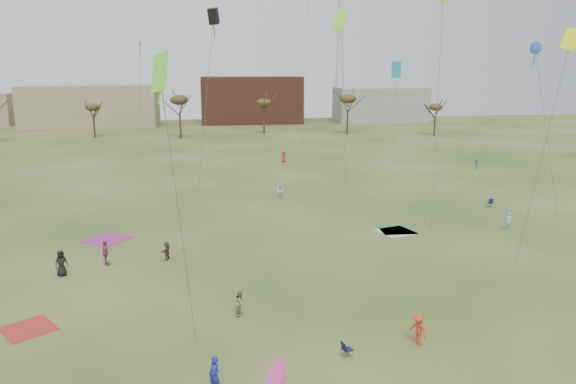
{
  "coord_description": "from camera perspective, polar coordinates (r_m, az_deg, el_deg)",
  "views": [
    {
      "loc": [
        -5.57,
        -28.16,
        14.83
      ],
      "look_at": [
        0.0,
        12.0,
        5.5
      ],
      "focal_mm": 34.36,
      "sensor_mm": 36.0,
      "label": 1
    }
  ],
  "objects": [
    {
      "name": "flyer_mid_b",
      "position": [
        31.51,
        13.29,
        -13.67
      ],
      "size": [
        1.11,
        1.33,
        1.79
      ],
      "primitive_type": "imported",
      "rotation": [
        0.0,
        0.0,
        5.17
      ],
      "color": "red",
      "rests_on": "ground"
    },
    {
      "name": "flyer_far_c",
      "position": [
        85.27,
        18.87,
        2.74
      ],
      "size": [
        0.84,
        1.06,
        1.45
      ],
      "primitive_type": "imported",
      "rotation": [
        0.0,
        0.0,
        4.35
      ],
      "color": "navy",
      "rests_on": "ground"
    },
    {
      "name": "blanket_olive",
      "position": [
        51.96,
        11.19,
        -3.87
      ],
      "size": [
        3.19,
        3.19,
        0.03
      ],
      "primitive_type": "cube",
      "rotation": [
        0.0,
        0.0,
        3.12
      ],
      "color": "#31864F",
      "rests_on": "ground"
    },
    {
      "name": "camp_chair_center",
      "position": [
        30.02,
        6.13,
        -16.16
      ],
      "size": [
        0.66,
        0.63,
        0.87
      ],
      "rotation": [
        0.0,
        0.0,
        1.85
      ],
      "color": "#131836",
      "rests_on": "ground"
    },
    {
      "name": "spectator_fore_c",
      "position": [
        44.2,
        -12.44,
        -5.96
      ],
      "size": [
        0.91,
        1.41,
        1.46
      ],
      "primitive_type": "imported",
      "rotation": [
        0.0,
        0.0,
        4.32
      ],
      "color": "brown",
      "rests_on": "ground"
    },
    {
      "name": "flyer_far_b",
      "position": [
        86.49,
        -0.46,
        3.66
      ],
      "size": [
        0.98,
        0.97,
        1.71
      ],
      "primitive_type": "imported",
      "rotation": [
        0.0,
        0.0,
        0.75
      ],
      "color": "red",
      "rests_on": "ground"
    },
    {
      "name": "camp_chair_right",
      "position": [
        62.87,
        20.17,
        -1.25
      ],
      "size": [
        0.74,
        0.73,
        0.87
      ],
      "rotation": [
        0.0,
        0.0,
        5.39
      ],
      "color": "#141438",
      "rests_on": "ground"
    },
    {
      "name": "kites_aloft",
      "position": [
        59.29,
        -1.69,
        17.3
      ],
      "size": [
        58.24,
        68.31,
        25.38
      ],
      "color": "red",
      "rests_on": "ground"
    },
    {
      "name": "blanket_cream",
      "position": [
        51.39,
        11.13,
        -4.06
      ],
      "size": [
        3.71,
        3.71,
        0.03
      ],
      "primitive_type": "cube",
      "rotation": [
        0.0,
        0.0,
        1.87
      ],
      "color": "silver",
      "rests_on": "ground"
    },
    {
      "name": "flyer_mid_c",
      "position": [
        54.8,
        21.86,
        -2.81
      ],
      "size": [
        0.71,
        0.61,
        1.64
      ],
      "primitive_type": "imported",
      "rotation": [
        0.0,
        0.0,
        2.7
      ],
      "color": "#81D1D8",
      "rests_on": "ground"
    },
    {
      "name": "building_brick",
      "position": [
        148.8,
        -3.86,
        9.53
      ],
      "size": [
        26.0,
        16.0,
        12.0
      ],
      "primitive_type": "cube",
      "color": "brown",
      "rests_on": "ground"
    },
    {
      "name": "ground",
      "position": [
        32.31,
        3.02,
        -14.38
      ],
      "size": [
        260.0,
        260.0,
        0.0
      ],
      "primitive_type": "plane",
      "color": "#2B4C18",
      "rests_on": "ground"
    },
    {
      "name": "radio_tower",
      "position": [
        157.29,
        5.35,
        14.5
      ],
      "size": [
        1.51,
        1.72,
        41.0
      ],
      "color": "#9EA3A8",
      "rests_on": "ground"
    },
    {
      "name": "spectator_mid_d",
      "position": [
        44.21,
        -18.36,
        -5.99
      ],
      "size": [
        0.78,
        1.23,
        1.94
      ],
      "primitive_type": "imported",
      "rotation": [
        0.0,
        0.0,
        1.87
      ],
      "color": "#9F4276",
      "rests_on": "ground"
    },
    {
      "name": "flyer_mid_a",
      "position": [
        43.14,
        -22.42,
        -6.82
      ],
      "size": [
        1.11,
        1.03,
        1.91
      ],
      "primitive_type": "imported",
      "rotation": [
        0.0,
        0.0,
        0.62
      ],
      "color": "black",
      "rests_on": "ground"
    },
    {
      "name": "building_tan",
      "position": [
        146.48,
        -19.69,
        8.37
      ],
      "size": [
        32.0,
        14.0,
        10.0
      ],
      "primitive_type": "cube",
      "color": "#937F60",
      "rests_on": "ground"
    },
    {
      "name": "tree_line",
      "position": [
        107.59,
        -6.5,
        8.75
      ],
      "size": [
        117.44,
        49.32,
        8.91
      ],
      "color": "#3A2B1E",
      "rests_on": "ground"
    },
    {
      "name": "building_grey",
      "position": [
        153.44,
        9.51,
        8.93
      ],
      "size": [
        24.0,
        12.0,
        9.0
      ],
      "primitive_type": "cube",
      "color": "gray",
      "rests_on": "ground"
    },
    {
      "name": "spectator_fore_b",
      "position": [
        34.18,
        -4.93,
        -11.32
      ],
      "size": [
        0.86,
        0.96,
        1.61
      ],
      "primitive_type": "imported",
      "rotation": [
        0.0,
        0.0,
        1.18
      ],
      "color": "#988E61",
      "rests_on": "ground"
    },
    {
      "name": "flyer_near_right",
      "position": [
        26.97,
        -7.61,
        -18.25
      ],
      "size": [
        0.76,
        0.78,
        1.81
      ],
      "primitive_type": "imported",
      "rotation": [
        0.0,
        0.0,
        5.41
      ],
      "color": "navy",
      "rests_on": "ground"
    },
    {
      "name": "blanket_red",
      "position": [
        36.0,
        -25.28,
        -12.69
      ],
      "size": [
        3.69,
        3.69,
        0.03
      ],
      "primitive_type": "cube",
      "rotation": [
        0.0,
        0.0,
        2.19
      ],
      "color": "red",
      "rests_on": "ground"
    },
    {
      "name": "spectator_mid_e",
      "position": [
        62.6,
        -0.81,
        0.11
      ],
      "size": [
        1.05,
        0.92,
        1.8
      ],
      "primitive_type": "imported",
      "rotation": [
        0.0,
        0.0,
        5.97
      ],
      "color": "silver",
      "rests_on": "ground"
    },
    {
      "name": "blanket_plum",
      "position": [
        50.85,
        -18.26,
        -4.67
      ],
      "size": [
        4.65,
        4.65,
        0.03
      ],
      "primitive_type": "cube",
      "rotation": [
        0.0,
        0.0,
        2.52
      ],
      "color": "#A3327E",
      "rests_on": "ground"
    }
  ]
}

